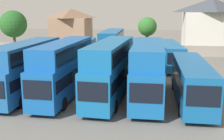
{
  "coord_description": "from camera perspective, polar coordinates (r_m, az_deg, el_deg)",
  "views": [
    {
      "loc": [
        3.88,
        -24.21,
        7.92
      ],
      "look_at": [
        0.0,
        3.0,
        2.02
      ],
      "focal_mm": 45.61,
      "sensor_mm": 36.0,
      "label": 1
    }
  ],
  "objects": [
    {
      "name": "ground",
      "position": [
        43.12,
        2.82,
        1.52
      ],
      "size": [
        140.0,
        140.0,
        0.0
      ],
      "primitive_type": "plane",
      "color": "slate"
    },
    {
      "name": "depot_boundary_wall",
      "position": [
        50.34,
        3.63,
        4.08
      ],
      "size": [
        56.0,
        0.5,
        1.8
      ],
      "primitive_type": "cube",
      "color": "gray",
      "rests_on": "ground"
    },
    {
      "name": "bus_1",
      "position": [
        27.61,
        -16.81,
        0.83
      ],
      "size": [
        2.85,
        11.77,
        4.9
      ],
      "rotation": [
        0.0,
        0.0,
        -1.59
      ],
      "color": "#1C5A9C",
      "rests_on": "ground"
    },
    {
      "name": "bus_2",
      "position": [
        26.2,
        -9.56,
        0.77
      ],
      "size": [
        2.78,
        11.68,
        5.04
      ],
      "rotation": [
        0.0,
        0.0,
        -1.6
      ],
      "color": "#1456A8",
      "rests_on": "ground"
    },
    {
      "name": "bus_3",
      "position": [
        25.34,
        -0.31,
        0.64
      ],
      "size": [
        3.22,
        11.93,
        5.11
      ],
      "rotation": [
        0.0,
        0.0,
        -1.63
      ],
      "color": "#14609F",
      "rests_on": "ground"
    },
    {
      "name": "bus_4",
      "position": [
        25.12,
        7.17,
        0.34
      ],
      "size": [
        2.69,
        11.31,
        5.03
      ],
      "rotation": [
        0.0,
        0.0,
        -1.57
      ],
      "color": "#145BA5",
      "rests_on": "ground"
    },
    {
      "name": "bus_5",
      "position": [
        25.41,
        15.63,
        -1.82
      ],
      "size": [
        2.63,
        11.81,
        3.5
      ],
      "rotation": [
        0.0,
        0.0,
        -1.57
      ],
      "color": "#135796",
      "rests_on": "ground"
    },
    {
      "name": "bus_6",
      "position": [
        41.28,
        -5.99,
        3.75
      ],
      "size": [
        3.05,
        11.17,
        3.43
      ],
      "rotation": [
        0.0,
        0.0,
        -1.51
      ],
      "color": "#0D64A4",
      "rests_on": "ground"
    },
    {
      "name": "bus_7",
      "position": [
        40.6,
        -0.04,
        4.85
      ],
      "size": [
        2.66,
        10.92,
        4.94
      ],
      "rotation": [
        0.0,
        0.0,
        -1.56
      ],
      "color": "#155997",
      "rests_on": "ground"
    },
    {
      "name": "bus_8",
      "position": [
        40.27,
        5.36,
        3.58
      ],
      "size": [
        2.89,
        11.21,
        3.46
      ],
      "rotation": [
        0.0,
        0.0,
        -1.6
      ],
      "color": "#0B6497",
      "rests_on": "ground"
    },
    {
      "name": "bus_9",
      "position": [
        40.12,
        11.45,
        3.27
      ],
      "size": [
        3.47,
        11.98,
        3.35
      ],
      "rotation": [
        0.0,
        0.0,
        -1.49
      ],
      "color": "#155F9D",
      "rests_on": "ground"
    },
    {
      "name": "house_terrace_left",
      "position": [
        62.5,
        -8.2,
        8.48
      ],
      "size": [
        8.12,
        8.21,
        8.03
      ],
      "color": "#9E7A60",
      "rests_on": "ground"
    },
    {
      "name": "house_terrace_centre",
      "position": [
        60.36,
        19.17,
        8.79
      ],
      "size": [
        10.86,
        7.92,
        10.02
      ],
      "color": "silver",
      "rests_on": "ground"
    },
    {
      "name": "tree_left_of_lot",
      "position": [
        52.3,
        7.1,
        8.56
      ],
      "size": [
        3.41,
        3.41,
        6.52
      ],
      "color": "brown",
      "rests_on": "ground"
    },
    {
      "name": "tree_behind_wall",
      "position": [
        52.51,
        -19.16,
        8.67
      ],
      "size": [
        4.64,
        4.64,
        7.71
      ],
      "color": "brown",
      "rests_on": "ground"
    }
  ]
}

